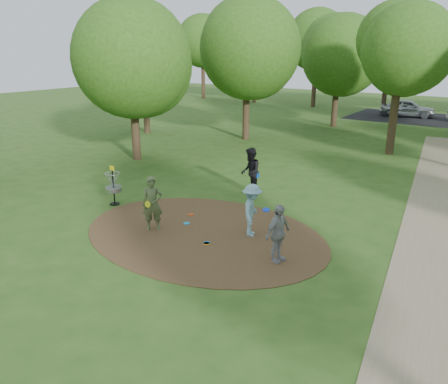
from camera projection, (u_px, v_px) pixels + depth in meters
The scene contains 15 objects.
ground at pixel (203, 234), 14.23m from camera, with size 100.00×100.00×0.00m, color #2D5119.
dirt_clearing at pixel (203, 233), 14.22m from camera, with size 8.40×8.40×0.02m, color #47301C.
footpath at pixel (430, 262), 12.31m from camera, with size 2.00×40.00×0.01m, color #8C7A5B.
parking_lot at pixel (436, 120), 36.67m from camera, with size 14.00×8.00×0.01m, color black.
player_observer_with_disc at pixel (152, 204), 14.23m from camera, with size 0.80×0.76×1.83m.
player_throwing_with_disc at pixel (252, 210), 13.83m from camera, with size 1.17×1.27×1.71m.
player_walking_with_disc at pixel (250, 172), 17.65m from camera, with size 1.12×1.20×1.97m.
player_waiting_with_disc at pixel (278, 234), 12.12m from camera, with size 0.58×1.05×1.70m.
disc_ground_cyan at pixel (187, 223), 14.99m from camera, with size 0.22×0.22×0.02m, color #1A9AD6.
disc_ground_blue at pixel (207, 243), 13.47m from camera, with size 0.22×0.22×0.02m, color #0E8AEF.
disc_ground_red at pixel (191, 215), 15.76m from camera, with size 0.22×0.22×0.02m, color red.
car_left at pixel (407, 108), 38.05m from camera, with size 1.79×4.46×1.52m, color #A2A6A9.
disc_ground_orange at pixel (207, 244), 13.43m from camera, with size 0.22×0.22×0.02m, color orange.
disc_golf_basket at pixel (113, 183), 16.60m from camera, with size 0.63×0.63×1.54m.
tree_ring at pixel (366, 58), 19.77m from camera, with size 37.11×46.01×9.73m.
Camera 1 is at (7.93, -10.42, 5.76)m, focal length 35.00 mm.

